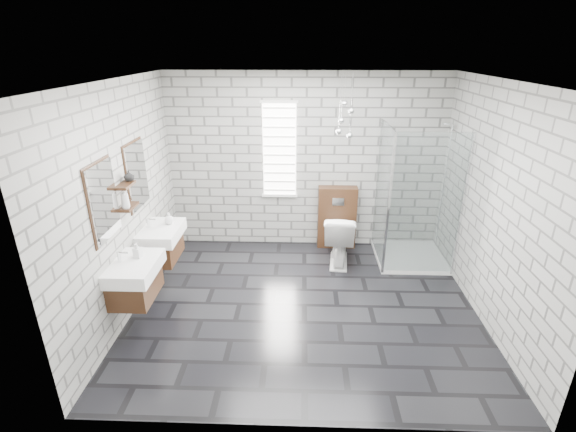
# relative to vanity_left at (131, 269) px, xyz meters

# --- Properties ---
(floor) EXTENTS (4.20, 3.60, 0.02)m
(floor) POSITION_rel_vanity_left_xyz_m (1.91, 0.49, -0.77)
(floor) COLOR black
(floor) RESTS_ON ground
(ceiling) EXTENTS (4.20, 3.60, 0.02)m
(ceiling) POSITION_rel_vanity_left_xyz_m (1.91, 0.49, 1.95)
(ceiling) COLOR white
(ceiling) RESTS_ON wall_back
(wall_back) EXTENTS (4.20, 0.02, 2.70)m
(wall_back) POSITION_rel_vanity_left_xyz_m (1.91, 2.30, 0.59)
(wall_back) COLOR #9C9B97
(wall_back) RESTS_ON floor
(wall_front) EXTENTS (4.20, 0.02, 2.70)m
(wall_front) POSITION_rel_vanity_left_xyz_m (1.91, -1.32, 0.59)
(wall_front) COLOR #9C9B97
(wall_front) RESTS_ON floor
(wall_left) EXTENTS (0.02, 3.60, 2.70)m
(wall_left) POSITION_rel_vanity_left_xyz_m (-0.20, 0.49, 0.59)
(wall_left) COLOR #9C9B97
(wall_left) RESTS_ON floor
(wall_right) EXTENTS (0.02, 3.60, 2.70)m
(wall_right) POSITION_rel_vanity_left_xyz_m (4.02, 0.49, 0.59)
(wall_right) COLOR #9C9B97
(wall_right) RESTS_ON floor
(vanity_left) EXTENTS (0.47, 0.70, 1.57)m
(vanity_left) POSITION_rel_vanity_left_xyz_m (0.00, 0.00, 0.00)
(vanity_left) COLOR #3F2413
(vanity_left) RESTS_ON wall_left
(vanity_right) EXTENTS (0.47, 0.70, 1.57)m
(vanity_right) POSITION_rel_vanity_left_xyz_m (0.00, 0.92, 0.00)
(vanity_right) COLOR #3F2413
(vanity_right) RESTS_ON wall_left
(shelf_lower) EXTENTS (0.14, 0.30, 0.03)m
(shelf_lower) POSITION_rel_vanity_left_xyz_m (-0.12, 0.44, 0.56)
(shelf_lower) COLOR #3F2413
(shelf_lower) RESTS_ON wall_left
(shelf_upper) EXTENTS (0.14, 0.30, 0.03)m
(shelf_upper) POSITION_rel_vanity_left_xyz_m (-0.12, 0.44, 0.82)
(shelf_upper) COLOR #3F2413
(shelf_upper) RESTS_ON wall_left
(window) EXTENTS (0.56, 0.05, 1.48)m
(window) POSITION_rel_vanity_left_xyz_m (1.51, 2.28, 0.79)
(window) COLOR white
(window) RESTS_ON wall_back
(cistern_panel) EXTENTS (0.60, 0.20, 1.00)m
(cistern_panel) POSITION_rel_vanity_left_xyz_m (2.42, 2.19, -0.26)
(cistern_panel) COLOR #3F2413
(cistern_panel) RESTS_ON floor
(flush_plate) EXTENTS (0.18, 0.01, 0.12)m
(flush_plate) POSITION_rel_vanity_left_xyz_m (2.42, 2.09, 0.04)
(flush_plate) COLOR silver
(flush_plate) RESTS_ON cistern_panel
(shower_enclosure) EXTENTS (1.00, 1.00, 2.03)m
(shower_enclosure) POSITION_rel_vanity_left_xyz_m (3.41, 1.68, -0.25)
(shower_enclosure) COLOR white
(shower_enclosure) RESTS_ON floor
(pendant_cluster) EXTENTS (0.26, 0.24, 0.87)m
(pendant_cluster) POSITION_rel_vanity_left_xyz_m (2.43, 1.86, 1.33)
(pendant_cluster) COLOR silver
(pendant_cluster) RESTS_ON ceiling
(toilet) EXTENTS (0.51, 0.81, 0.79)m
(toilet) POSITION_rel_vanity_left_xyz_m (2.42, 1.65, -0.36)
(toilet) COLOR white
(toilet) RESTS_ON floor
(soap_bottle_a) EXTENTS (0.09, 0.09, 0.17)m
(soap_bottle_a) POSITION_rel_vanity_left_xyz_m (0.05, 0.11, 0.18)
(soap_bottle_a) COLOR #B2B2B2
(soap_bottle_a) RESTS_ON vanity_left
(soap_bottle_b) EXTENTS (0.15, 0.15, 0.16)m
(soap_bottle_b) POSITION_rel_vanity_left_xyz_m (0.12, 1.05, 0.17)
(soap_bottle_b) COLOR #B2B2B2
(soap_bottle_b) RESTS_ON vanity_right
(soap_bottle_c) EXTENTS (0.12, 0.12, 0.24)m
(soap_bottle_c) POSITION_rel_vanity_left_xyz_m (-0.11, 0.36, 0.70)
(soap_bottle_c) COLOR #B2B2B2
(soap_bottle_c) RESTS_ON shelf_lower
(vase) EXTENTS (0.14, 0.14, 0.12)m
(vase) POSITION_rel_vanity_left_xyz_m (-0.11, 0.55, 0.90)
(vase) COLOR #B2B2B2
(vase) RESTS_ON shelf_upper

